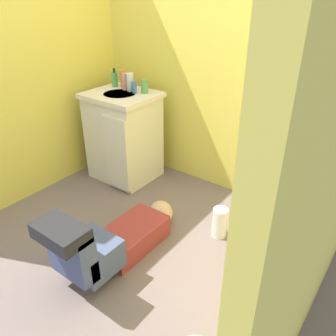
# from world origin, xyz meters

# --- Properties ---
(ground_plane) EXTENTS (2.78, 2.97, 0.04)m
(ground_plane) POSITION_xyz_m (0.00, 0.00, -0.02)
(ground_plane) COLOR #6D5E5C
(wall_back) EXTENTS (2.44, 0.08, 2.40)m
(wall_back) POSITION_xyz_m (0.00, 1.02, 1.20)
(wall_back) COLOR #E0CE4F
(wall_back) RESTS_ON ground_plane
(wall_left) EXTENTS (0.08, 1.97, 2.40)m
(wall_left) POSITION_xyz_m (-1.18, 0.00, 1.20)
(wall_left) COLOR #E0CE4F
(wall_left) RESTS_ON ground_plane
(toilet) EXTENTS (0.36, 0.46, 0.75)m
(toilet) POSITION_xyz_m (0.77, 0.67, 0.37)
(toilet) COLOR silver
(toilet) RESTS_ON ground_plane
(vanity_cabinet) EXTENTS (0.60, 0.53, 0.82)m
(vanity_cabinet) POSITION_xyz_m (-0.71, 0.61, 0.42)
(vanity_cabinet) COLOR silver
(vanity_cabinet) RESTS_ON ground_plane
(faucet) EXTENTS (0.02, 0.02, 0.10)m
(faucet) POSITION_xyz_m (-0.71, 0.75, 0.87)
(faucet) COLOR silver
(faucet) RESTS_ON vanity_cabinet
(person_plumber) EXTENTS (0.39, 1.06, 0.52)m
(person_plumber) POSITION_xyz_m (0.03, -0.30, 0.18)
(person_plumber) COLOR maroon
(person_plumber) RESTS_ON ground_plane
(tissue_box) EXTENTS (0.22, 0.11, 0.10)m
(tissue_box) POSITION_xyz_m (0.73, 0.76, 0.80)
(tissue_box) COLOR silver
(tissue_box) RESTS_ON toilet
(toiletry_bag) EXTENTS (0.12, 0.09, 0.11)m
(toiletry_bag) POSITION_xyz_m (0.88, 0.76, 0.81)
(toiletry_bag) COLOR #B22D3F
(toiletry_bag) RESTS_ON toilet
(soap_dispenser) EXTENTS (0.06, 0.06, 0.17)m
(soap_dispenser) POSITION_xyz_m (-0.90, 0.73, 0.89)
(soap_dispenser) COLOR #489A59
(soap_dispenser) RESTS_ON vanity_cabinet
(bottle_amber) EXTENTS (0.05, 0.05, 0.16)m
(bottle_amber) POSITION_xyz_m (-0.81, 0.75, 0.90)
(bottle_amber) COLOR #CC8834
(bottle_amber) RESTS_ON vanity_cabinet
(bottle_pink) EXTENTS (0.04, 0.04, 0.15)m
(bottle_pink) POSITION_xyz_m (-0.74, 0.70, 0.90)
(bottle_pink) COLOR pink
(bottle_pink) RESTS_ON vanity_cabinet
(bottle_clear) EXTENTS (0.06, 0.06, 0.16)m
(bottle_clear) POSITION_xyz_m (-0.68, 0.71, 0.90)
(bottle_clear) COLOR silver
(bottle_clear) RESTS_ON vanity_cabinet
(bottle_blue) EXTENTS (0.04, 0.04, 0.10)m
(bottle_blue) POSITION_xyz_m (-0.62, 0.69, 0.87)
(bottle_blue) COLOR #3E69B2
(bottle_blue) RESTS_ON vanity_cabinet
(bottle_green) EXTENTS (0.06, 0.06, 0.12)m
(bottle_green) POSITION_xyz_m (-0.54, 0.74, 0.88)
(bottle_green) COLOR #4D964D
(bottle_green) RESTS_ON vanity_cabinet
(paper_towel_roll) EXTENTS (0.11, 0.11, 0.23)m
(paper_towel_roll) POSITION_xyz_m (0.47, 0.35, 0.12)
(paper_towel_roll) COLOR white
(paper_towel_roll) RESTS_ON ground_plane
(toilet_paper_roll) EXTENTS (0.11, 0.11, 0.10)m
(toilet_paper_roll) POSITION_xyz_m (0.98, -0.01, 0.05)
(toilet_paper_roll) COLOR white
(toilet_paper_roll) RESTS_ON ground_plane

